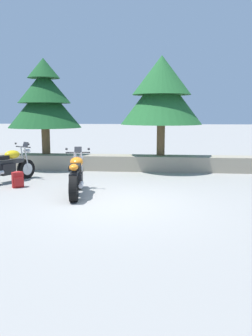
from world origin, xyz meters
name	(u,v)px	position (x,y,z in m)	size (l,w,h in m)	color
ground_plane	(115,203)	(0.00, 0.00, 0.00)	(120.00, 120.00, 0.00)	gray
stone_wall	(131,163)	(0.00, 4.80, 0.28)	(36.00, 0.80, 0.55)	gray
motorcycle_yellow_near_left	(8,166)	(-3.57, 2.22, 0.49)	(1.14, 1.91, 1.18)	black
motorcycle_orange_centre	(76,176)	(-1.10, 0.77, 0.49)	(0.74, 2.06, 1.18)	black
rider_backpack	(18,179)	(-2.97, 1.46, 0.24)	(0.35, 0.35, 0.47)	#A31E1E
pine_tree_far_left	(44,99)	(-3.32, 5.06, 2.63)	(2.74, 2.74, 3.57)	brown
pine_tree_mid_left	(161,92)	(1.07, 4.98, 2.86)	(2.95, 2.95, 3.58)	brown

